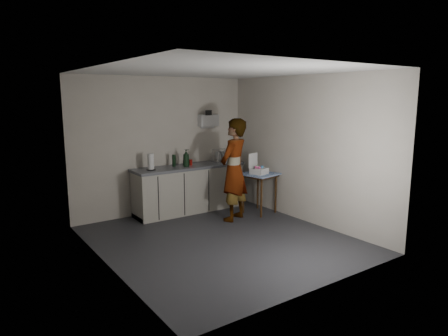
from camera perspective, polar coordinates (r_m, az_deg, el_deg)
ground at (r=6.39m, az=-0.36°, el=-10.19°), size 4.00×4.00×0.00m
wall_back at (r=7.78m, az=-8.72°, el=3.20°), size 3.60×0.02×2.60m
wall_right at (r=7.22m, az=11.42°, el=2.60°), size 0.02×4.00×2.60m
wall_left at (r=5.28m, az=-16.61°, el=-0.32°), size 0.02×4.00×2.60m
ceiling at (r=6.01m, az=-0.39°, el=13.70°), size 3.60×4.00×0.01m
kitchen_counter at (r=7.86m, az=-5.00°, el=-3.11°), size 2.24×0.62×0.91m
wall_shelf at (r=8.17m, az=-2.24°, el=6.78°), size 0.42×0.18×0.37m
side_table at (r=7.68m, az=5.12°, el=-1.49°), size 0.71×0.71×0.78m
standing_man at (r=7.18m, az=1.43°, el=-0.28°), size 0.80×0.70×1.85m
soap_bottle at (r=7.62m, az=-5.43°, el=1.43°), size 0.17×0.17×0.33m
soda_can at (r=7.79m, az=-4.77°, el=0.82°), size 0.06×0.06×0.11m
dark_bottle at (r=7.66m, az=-7.16°, el=1.07°), size 0.07×0.07×0.23m
paper_towel at (r=7.36m, az=-10.41°, el=0.81°), size 0.17×0.17×0.30m
dish_rack at (r=8.21m, az=-0.35°, el=1.34°), size 0.36×0.27×0.25m
bakery_box at (r=7.59m, az=4.91°, el=-0.20°), size 0.34×0.35×0.38m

